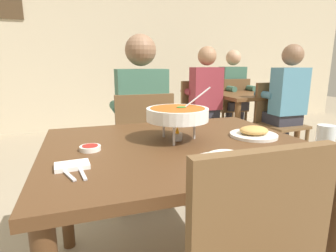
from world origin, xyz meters
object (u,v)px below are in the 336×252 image
object	(u,v)px
chair_bg_right	(276,117)
patron_bg_middle	(204,94)
sauce_dish	(90,148)
diner_main	(141,113)
rice_plate	(225,160)
appetizer_plate	(254,133)
dining_table_far	(253,104)
dining_table_main	(178,163)
curry_bowl	(177,114)
chair_diner_main	(142,144)
patron_bg_right	(286,98)
drink_glass	(325,143)
chair_bg_left	(232,105)
patron_bg_left	(233,89)
chair_bg_middle	(200,112)

from	to	relation	value
chair_bg_right	patron_bg_middle	distance (m)	0.86
sauce_dish	patron_bg_middle	xyz separation A→B (m)	(1.42, 1.81, -0.00)
diner_main	rice_plate	bearing A→B (deg)	-86.87
diner_main	patron_bg_middle	bearing A→B (deg)	44.94
rice_plate	appetizer_plate	distance (m)	0.47
dining_table_far	patron_bg_middle	world-z (taller)	patron_bg_middle
diner_main	patron_bg_middle	size ratio (longest dim) A/B	1.00
dining_table_main	curry_bowl	world-z (taller)	curry_bowl
patron_bg_middle	curry_bowl	bearing A→B (deg)	-119.39
chair_diner_main	rice_plate	size ratio (longest dim) A/B	3.75
rice_plate	dining_table_far	world-z (taller)	rice_plate
rice_plate	appetizer_plate	bearing A→B (deg)	42.20
curry_bowl	chair_bg_right	world-z (taller)	curry_bowl
chair_bg_right	patron_bg_right	xyz separation A→B (m)	(0.03, -0.10, 0.24)
sauce_dish	drink_glass	size ratio (longest dim) A/B	0.69
dining_table_main	dining_table_far	size ratio (longest dim) A/B	1.23
dining_table_far	chair_bg_left	size ratio (longest dim) A/B	1.11
patron_bg_right	sauce_dish	bearing A→B (deg)	-149.87
appetizer_plate	curry_bowl	bearing A→B (deg)	171.76
appetizer_plate	sauce_dish	world-z (taller)	appetizer_plate
curry_bowl	patron_bg_right	size ratio (longest dim) A/B	0.25
dining_table_far	chair_bg_right	bearing A→B (deg)	-92.02
dining_table_main	curry_bowl	xyz separation A→B (m)	(0.01, 0.04, 0.23)
appetizer_plate	drink_glass	world-z (taller)	drink_glass
patron_bg_middle	chair_bg_left	bearing A→B (deg)	36.70
curry_bowl	patron_bg_left	world-z (taller)	patron_bg_left
dining_table_main	sauce_dish	distance (m)	0.42
curry_bowl	chair_bg_left	distance (m)	2.90
chair_bg_left	patron_bg_right	world-z (taller)	patron_bg_right
appetizer_plate	sauce_dish	bearing A→B (deg)	178.35
drink_glass	diner_main	bearing A→B (deg)	112.74
rice_plate	drink_glass	xyz separation A→B (m)	(0.43, -0.04, 0.04)
rice_plate	dining_table_far	xyz separation A→B (m)	(1.64, 2.13, -0.15)
appetizer_plate	patron_bg_left	bearing A→B (deg)	60.76
curry_bowl	appetizer_plate	world-z (taller)	curry_bowl
curry_bowl	chair_bg_right	size ratio (longest dim) A/B	0.37
chair_bg_left	chair_bg_middle	bearing A→B (deg)	-149.10
sauce_dish	patron_bg_right	distance (m)	2.45
drink_glass	chair_bg_middle	size ratio (longest dim) A/B	0.14
sauce_dish	patron_bg_left	distance (m)	3.18
chair_bg_middle	chair_bg_left	bearing A→B (deg)	30.90
chair_bg_middle	patron_bg_right	bearing A→B (deg)	-43.86
patron_bg_middle	diner_main	bearing A→B (deg)	-135.06
diner_main	drink_glass	xyz separation A→B (m)	(0.49, -1.18, 0.05)
curry_bowl	chair_bg_middle	world-z (taller)	curry_bowl
diner_main	sauce_dish	world-z (taller)	diner_main
rice_plate	patron_bg_middle	xyz separation A→B (m)	(0.95, 2.15, -0.01)
chair_diner_main	chair_bg_middle	distance (m)	1.52
drink_glass	patron_bg_left	xyz separation A→B (m)	(1.25, 2.73, -0.05)
patron_bg_left	chair_diner_main	bearing A→B (deg)	-137.72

